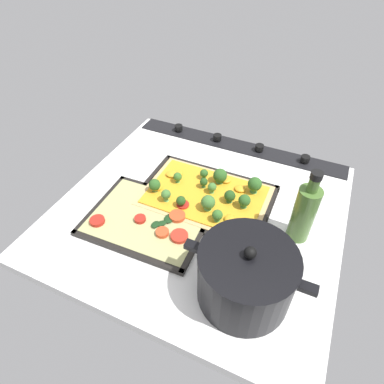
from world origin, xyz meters
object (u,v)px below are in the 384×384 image
Objects in this scene: veggie_pizza_back at (149,219)px; oil_bottle at (304,212)px; baking_tray_back at (148,220)px; cooking_pot at (246,276)px; broccoli_pizza at (206,194)px; baking_tray_front at (204,198)px.

oil_bottle reaches higher than veggie_pizza_back.
cooking_pot is at bearing 161.22° from baking_tray_back.
baking_tray_front is at bearing 10.49° from broccoli_pizza.
cooking_pot is (-18.82, 23.58, 6.26)cm from baking_tray_front.
veggie_pizza_back is (-0.54, 0.09, 0.71)cm from baking_tray_back.
baking_tray_front is 1.77cm from broccoli_pizza.
cooking_pot is (-28.30, 9.72, 5.54)cm from veggie_pizza_back.
baking_tray_front is at bearing -126.04° from baking_tray_back.
baking_tray_front is at bearing -124.36° from veggie_pizza_back.
baking_tray_back is 1.09× the size of veggie_pizza_back.
broccoli_pizza is 1.28× the size of cooking_pot.
veggie_pizza_back reaches higher than baking_tray_back.
baking_tray_front is 1.79× the size of oil_bottle.
veggie_pizza_back is (9.48, 13.87, 0.72)cm from baking_tray_front.
broccoli_pizza is at bearing -125.85° from veggie_pizza_back.
cooking_pot is (-28.84, 9.81, 6.25)cm from baking_tray_back.
broccoli_pizza is 17.58cm from baking_tray_back.
baking_tray_back is at bearing -9.43° from veggie_pizza_back.
cooking_pot is at bearing 161.05° from veggie_pizza_back.
cooking_pot reaches higher than broccoli_pizza.
veggie_pizza_back is at bearing 170.57° from baking_tray_back.
baking_tray_front is at bearing -5.64° from oil_bottle.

